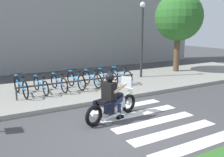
{
  "coord_description": "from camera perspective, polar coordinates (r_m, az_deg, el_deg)",
  "views": [
    {
      "loc": [
        -3.33,
        -5.16,
        2.71
      ],
      "look_at": [
        1.06,
        2.61,
        0.8
      ],
      "focal_mm": 38.74,
      "sensor_mm": 36.0,
      "label": 1
    }
  ],
  "objects": [
    {
      "name": "crosswalk_stripe_0",
      "position": [
        6.24,
        19.75,
        -14.4
      ],
      "size": [
        2.8,
        0.4,
        0.01
      ],
      "primitive_type": "cube",
      "color": "white",
      "rests_on": "ground"
    },
    {
      "name": "bicycle_0",
      "position": [
        9.77,
        -20.73,
        -1.72
      ],
      "size": [
        0.48,
        1.76,
        0.8
      ],
      "color": "black",
      "rests_on": "sidewalk"
    },
    {
      "name": "bicycle_5",
      "position": [
        10.91,
        -1.27,
        0.37
      ],
      "size": [
        0.48,
        1.67,
        0.76
      ],
      "color": "black",
      "rests_on": "sidewalk"
    },
    {
      "name": "bicycle_6",
      "position": [
        11.27,
        2.04,
        0.77
      ],
      "size": [
        0.48,
        1.67,
        0.78
      ],
      "color": "black",
      "rests_on": "sidewalk"
    },
    {
      "name": "bicycle_2",
      "position": [
        10.08,
        -12.43,
        -0.93
      ],
      "size": [
        0.48,
        1.61,
        0.74
      ],
      "color": "black",
      "rests_on": "sidewalk"
    },
    {
      "name": "bicycle_4",
      "position": [
        10.59,
        -4.79,
        -0.0
      ],
      "size": [
        0.48,
        1.59,
        0.77
      ],
      "color": "black",
      "rests_on": "sidewalk"
    },
    {
      "name": "crosswalk_stripe_2",
      "position": [
        7.28,
        10.1,
        -9.98
      ],
      "size": [
        2.8,
        0.4,
        0.01
      ],
      "primitive_type": "cube",
      "color": "white",
      "rests_on": "ground"
    },
    {
      "name": "ground_plane",
      "position": [
        6.71,
        3.15,
        -11.78
      ],
      "size": [
        48.0,
        48.0,
        0.0
      ],
      "primitive_type": "plane",
      "color": "#424244"
    },
    {
      "name": "rider",
      "position": [
        7.09,
        -0.23,
        -3.45
      ],
      "size": [
        0.73,
        0.66,
        1.43
      ],
      "color": "black",
      "rests_on": "ground"
    },
    {
      "name": "bike_rack",
      "position": [
        9.79,
        -7.35,
        -0.64
      ],
      "size": [
        5.03,
        0.07,
        0.49
      ],
      "color": "#333338",
      "rests_on": "sidewalk"
    },
    {
      "name": "crosswalk_stripe_1",
      "position": [
        6.73,
        14.52,
        -12.06
      ],
      "size": [
        2.8,
        0.4,
        0.01
      ],
      "primitive_type": "cube",
      "color": "white",
      "rests_on": "ground"
    },
    {
      "name": "tree_near_rack",
      "position": [
        14.62,
        15.47,
        13.75
      ],
      "size": [
        2.71,
        2.71,
        4.63
      ],
      "color": "brown",
      "rests_on": "ground"
    },
    {
      "name": "bicycle_3",
      "position": [
        10.31,
        -8.51,
        -0.38
      ],
      "size": [
        0.48,
        1.6,
        0.79
      ],
      "color": "black",
      "rests_on": "sidewalk"
    },
    {
      "name": "street_lamp",
      "position": [
        12.46,
        7.1,
        10.57
      ],
      "size": [
        0.28,
        0.28,
        3.92
      ],
      "color": "#2D2D33",
      "rests_on": "ground"
    },
    {
      "name": "crosswalk_stripe_3",
      "position": [
        7.86,
        6.37,
        -8.15
      ],
      "size": [
        2.8,
        0.4,
        0.01
      ],
      "primitive_type": "cube",
      "color": "white",
      "rests_on": "ground"
    },
    {
      "name": "bicycle_1",
      "position": [
        9.9,
        -16.5,
        -1.45
      ],
      "size": [
        0.48,
        1.61,
        0.71
      ],
      "color": "black",
      "rests_on": "sidewalk"
    },
    {
      "name": "sidewalk",
      "position": [
        10.52,
        -10.06,
        -2.63
      ],
      "size": [
        24.0,
        4.4,
        0.15
      ],
      "primitive_type": "cube",
      "color": "gray",
      "rests_on": "ground"
    },
    {
      "name": "motorcycle",
      "position": [
        7.24,
        0.22,
        -6.1
      ],
      "size": [
        2.07,
        0.91,
        1.2
      ],
      "color": "black",
      "rests_on": "ground"
    },
    {
      "name": "crosswalk_stripe_4",
      "position": [
        8.49,
        3.2,
        -6.56
      ],
      "size": [
        2.8,
        0.4,
        0.01
      ],
      "primitive_type": "cube",
      "color": "white",
      "rests_on": "ground"
    }
  ]
}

